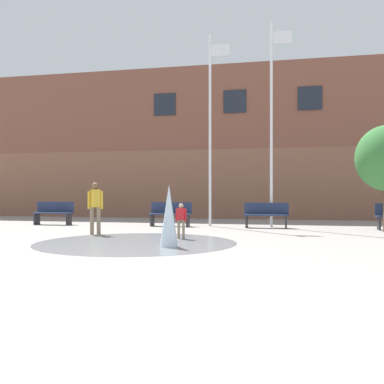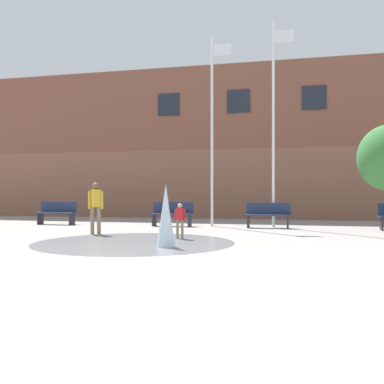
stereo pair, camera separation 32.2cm
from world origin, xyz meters
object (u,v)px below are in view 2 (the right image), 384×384
park_bench_under_right_flagpole (172,214)px  child_with_pink_shirt (180,218)px  park_bench_far_left (57,212)px  flagpole_left (213,124)px  park_bench_near_trashcan (268,215)px  adult_in_red (96,204)px  flagpole_right (274,117)px

park_bench_under_right_flagpole → child_with_pink_shirt: (1.48, -4.35, 0.10)m
park_bench_far_left → flagpole_left: flagpole_left is taller
park_bench_near_trashcan → adult_in_red: (-4.97, -3.69, 0.45)m
park_bench_under_right_flagpole → flagpole_right: size_ratio=0.21×
park_bench_under_right_flagpole → flagpole_left: flagpole_left is taller
park_bench_far_left → child_with_pink_shirt: size_ratio=1.62×
park_bench_near_trashcan → flagpole_left: bearing=168.8°
park_bench_under_right_flagpole → child_with_pink_shirt: 4.60m
adult_in_red → flagpole_right: 7.31m
adult_in_red → flagpole_right: bearing=85.4°
adult_in_red → flagpole_right: flagpole_right is taller
flagpole_left → child_with_pink_shirt: bearing=-90.1°
park_bench_far_left → park_bench_under_right_flagpole: size_ratio=1.00×
park_bench_near_trashcan → child_with_pink_shirt: size_ratio=1.62×
park_bench_far_left → flagpole_left: size_ratio=0.22×
adult_in_red → park_bench_under_right_flagpole: bearing=116.6°
park_bench_far_left → flagpole_left: bearing=5.5°
park_bench_near_trashcan → flagpole_left: size_ratio=0.22×
adult_in_red → flagpole_left: bearing=102.1°
park_bench_near_trashcan → adult_in_red: 6.21m
park_bench_near_trashcan → flagpole_left: (-2.11, 0.42, 3.42)m
child_with_pink_shirt → flagpole_right: (2.31, 4.75, 3.48)m
park_bench_under_right_flagpole → park_bench_near_trashcan: size_ratio=1.00×
adult_in_red → flagpole_left: size_ratio=0.22×
park_bench_far_left → flagpole_right: flagpole_right is taller
park_bench_under_right_flagpole → adult_in_red: 3.98m
child_with_pink_shirt → adult_in_red: adult_in_red is taller
park_bench_under_right_flagpole → child_with_pink_shirt: child_with_pink_shirt is taller
park_bench_far_left → park_bench_near_trashcan: bearing=1.3°
adult_in_red → flagpole_left: (2.86, 4.11, 2.97)m
park_bench_under_right_flagpole → child_with_pink_shirt: size_ratio=1.62×
adult_in_red → child_with_pink_shirt: bearing=34.3°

